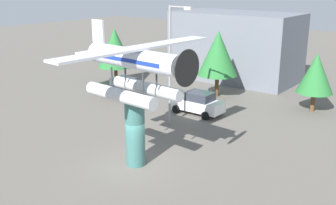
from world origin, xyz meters
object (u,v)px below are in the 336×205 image
object	(u,v)px
floatplane_monument	(135,68)
car_mid_white	(198,103)
display_pedestal	(135,132)
tree_west	(115,48)
tree_center_back	(316,73)
car_near_black	(122,87)
tree_east	(218,53)
storefront_building	(235,46)
streetlight_primary	(172,58)

from	to	relation	value
floatplane_monument	car_mid_white	distance (m)	11.12
display_pedestal	tree_west	distance (m)	19.02
car_mid_white	tree_center_back	distance (m)	9.46
car_near_black	tree_center_back	world-z (taller)	tree_center_back
tree_center_back	tree_west	bearing A→B (deg)	-170.40
car_near_black	tree_center_back	distance (m)	16.24
tree_east	storefront_building	bearing A→B (deg)	106.65
floatplane_monument	storefront_building	xyz separation A→B (m)	(-5.93, 22.01, -2.16)
car_near_black	tree_center_back	xyz separation A→B (m)	(14.84, 6.21, 2.20)
storefront_building	tree_center_back	bearing A→B (deg)	-30.55
streetlight_primary	tree_east	size ratio (longest dim) A/B	1.44
tree_east	car_mid_white	bearing A→B (deg)	-74.95
car_near_black	streetlight_primary	xyz separation A→B (m)	(7.84, -3.07, 3.98)
display_pedestal	tree_center_back	xyz separation A→B (m)	(4.59, 15.87, 1.11)
tree_center_back	car_mid_white	bearing A→B (deg)	-138.46
floatplane_monument	car_mid_white	size ratio (longest dim) A/B	2.49
car_near_black	display_pedestal	bearing A→B (deg)	136.70
streetlight_primary	tree_west	world-z (taller)	streetlight_primary
car_near_black	tree_center_back	bearing A→B (deg)	-157.27
floatplane_monument	tree_west	size ratio (longest dim) A/B	1.88
car_near_black	storefront_building	bearing A→B (deg)	-109.79
car_near_black	streetlight_primary	bearing A→B (deg)	158.59
display_pedestal	storefront_building	world-z (taller)	storefront_building
car_near_black	car_mid_white	world-z (taller)	same
streetlight_primary	tree_west	bearing A→B (deg)	152.21
car_near_black	tree_west	distance (m)	5.61
floatplane_monument	streetlight_primary	world-z (taller)	streetlight_primary
car_near_black	streetlight_primary	size ratio (longest dim) A/B	0.50
car_near_black	storefront_building	xyz separation A→B (m)	(4.44, 12.35, 2.56)
display_pedestal	floatplane_monument	distance (m)	3.64
display_pedestal	streetlight_primary	size ratio (longest dim) A/B	0.47
floatplane_monument	streetlight_primary	bearing A→B (deg)	115.01
display_pedestal	car_near_black	size ratio (longest dim) A/B	0.94
display_pedestal	car_mid_white	distance (m)	10.09
storefront_building	tree_east	size ratio (longest dim) A/B	2.16
car_mid_white	tree_east	world-z (taller)	tree_east
storefront_building	tree_east	distance (m)	7.39
car_mid_white	tree_center_back	xyz separation A→B (m)	(6.89, 6.10, 2.20)
floatplane_monument	tree_west	bearing A→B (deg)	142.05
display_pedestal	streetlight_primary	world-z (taller)	streetlight_primary
tree_west	streetlight_primary	bearing A→B (deg)	-27.79
display_pedestal	car_near_black	distance (m)	14.12
car_mid_white	tree_east	size ratio (longest dim) A/B	0.72
display_pedestal	tree_west	size ratio (longest dim) A/B	0.71
streetlight_primary	display_pedestal	bearing A→B (deg)	-69.91
tree_west	tree_center_back	xyz separation A→B (m)	(18.64, 3.15, -0.56)
floatplane_monument	streetlight_primary	distance (m)	7.10
streetlight_primary	storefront_building	bearing A→B (deg)	102.41
streetlight_primary	tree_center_back	distance (m)	11.77
display_pedestal	car_near_black	xyz separation A→B (m)	(-10.24, 9.65, -1.08)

